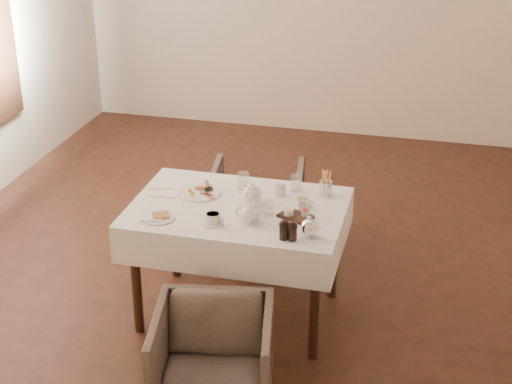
{
  "coord_description": "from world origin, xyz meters",
  "views": [
    {
      "loc": [
        1.35,
        -4.91,
        2.82
      ],
      "look_at": [
        0.3,
        -0.78,
        0.82
      ],
      "focal_mm": 55.0,
      "sensor_mm": 36.0,
      "label": 1
    }
  ],
  "objects_px": {
    "breakfast_plate": "(200,191)",
    "teapot_centre": "(252,193)",
    "armchair_far": "(257,208)",
    "armchair_near": "(213,360)",
    "table": "(238,224)"
  },
  "relations": [
    {
      "from": "armchair_far",
      "to": "breakfast_plate",
      "type": "bearing_deg",
      "value": 69.13
    },
    {
      "from": "table",
      "to": "teapot_centre",
      "type": "height_order",
      "value": "teapot_centre"
    },
    {
      "from": "armchair_far",
      "to": "teapot_centre",
      "type": "distance_m",
      "value": 0.98
    },
    {
      "from": "teapot_centre",
      "to": "armchair_far",
      "type": "bearing_deg",
      "value": 118.56
    },
    {
      "from": "table",
      "to": "breakfast_plate",
      "type": "bearing_deg",
      "value": 155.72
    },
    {
      "from": "teapot_centre",
      "to": "breakfast_plate",
      "type": "bearing_deg",
      "value": -172.56
    },
    {
      "from": "armchair_near",
      "to": "armchair_far",
      "type": "xyz_separation_m",
      "value": [
        -0.21,
        1.76,
        0.02
      ]
    },
    {
      "from": "armchair_near",
      "to": "teapot_centre",
      "type": "xyz_separation_m",
      "value": [
        -0.03,
        0.94,
        0.54
      ]
    },
    {
      "from": "table",
      "to": "breakfast_plate",
      "type": "relative_size",
      "value": 4.76
    },
    {
      "from": "breakfast_plate",
      "to": "armchair_near",
      "type": "bearing_deg",
      "value": -68.29
    },
    {
      "from": "breakfast_plate",
      "to": "teapot_centre",
      "type": "distance_m",
      "value": 0.36
    },
    {
      "from": "armchair_near",
      "to": "armchair_far",
      "type": "relative_size",
      "value": 0.93
    },
    {
      "from": "teapot_centre",
      "to": "armchair_near",
      "type": "bearing_deg",
      "value": -71.54
    },
    {
      "from": "armchair_near",
      "to": "armchair_far",
      "type": "height_order",
      "value": "armchair_far"
    },
    {
      "from": "armchair_near",
      "to": "breakfast_plate",
      "type": "relative_size",
      "value": 2.34
    }
  ]
}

